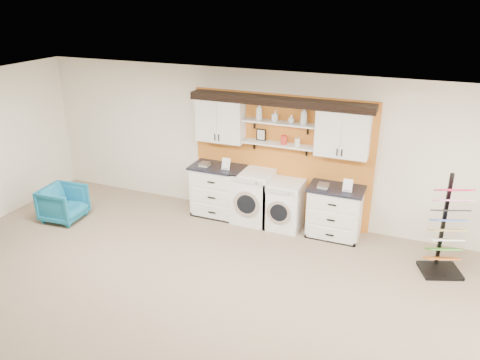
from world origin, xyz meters
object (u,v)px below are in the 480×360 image
at_px(dryer, 285,204).
at_px(armchair, 63,203).
at_px(sample_rack, 444,243).
at_px(base_cabinet_right, 335,212).
at_px(base_cabinet_left, 218,191).
at_px(washer, 253,196).

distance_m(dryer, armchair, 4.20).
bearing_deg(sample_rack, armchair, 166.32).
relative_size(base_cabinet_right, sample_rack, 0.60).
height_order(base_cabinet_right, armchair, base_cabinet_right).
bearing_deg(sample_rack, base_cabinet_left, 152.06).
relative_size(washer, sample_rack, 0.63).
bearing_deg(base_cabinet_left, dryer, -0.14).
relative_size(dryer, sample_rack, 0.56).
distance_m(washer, armchair, 3.61).
bearing_deg(base_cabinet_right, armchair, -164.88).
bearing_deg(base_cabinet_right, dryer, -179.79).
height_order(base_cabinet_left, base_cabinet_right, base_cabinet_left).
distance_m(base_cabinet_right, armchair, 5.08).
bearing_deg(armchair, washer, -72.89).
distance_m(washer, dryer, 0.62).
xyz_separation_m(sample_rack, armchair, (-6.69, -0.79, -0.18)).
relative_size(base_cabinet_right, armchair, 1.31).
relative_size(base_cabinet_right, washer, 0.95).
distance_m(dryer, sample_rack, 2.77).
xyz_separation_m(base_cabinet_left, dryer, (1.34, -0.00, -0.06)).
bearing_deg(base_cabinet_right, sample_rack, -16.64).
relative_size(base_cabinet_left, base_cabinet_right, 1.08).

